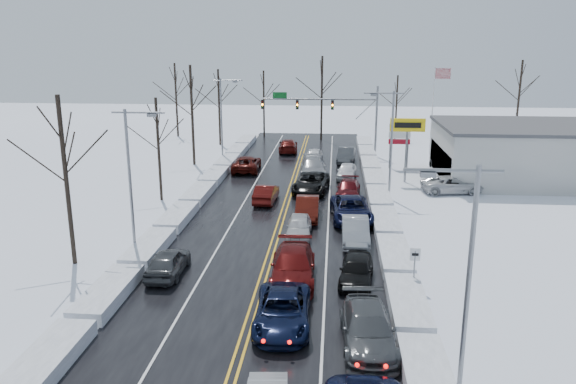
# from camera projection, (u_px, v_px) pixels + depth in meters

# --- Properties ---
(ground) EXTENTS (160.00, 160.00, 0.00)m
(ground) POSITION_uv_depth(u_px,v_px,m) (276.00, 235.00, 38.40)
(ground) COLOR white
(ground) RESTS_ON ground
(road_surface) EXTENTS (14.00, 84.00, 0.01)m
(road_surface) POSITION_uv_depth(u_px,v_px,m) (279.00, 226.00, 40.32)
(road_surface) COLOR black
(road_surface) RESTS_ON ground
(snow_bank_left) EXTENTS (1.82, 72.00, 0.70)m
(snow_bank_left) POSITION_uv_depth(u_px,v_px,m) (176.00, 223.00, 40.94)
(snow_bank_left) COLOR white
(snow_bank_left) RESTS_ON ground
(snow_bank_right) EXTENTS (1.82, 72.00, 0.70)m
(snow_bank_right) POSITION_uv_depth(u_px,v_px,m) (386.00, 229.00, 39.70)
(snow_bank_right) COLOR white
(snow_bank_right) RESTS_ON ground
(traffic_signal_mast) EXTENTS (13.28, 0.39, 8.00)m
(traffic_signal_mast) POSITION_uv_depth(u_px,v_px,m) (332.00, 108.00, 63.62)
(traffic_signal_mast) COLOR slate
(traffic_signal_mast) RESTS_ON ground
(tires_plus_sign) EXTENTS (3.20, 0.34, 6.00)m
(tires_plus_sign) POSITION_uv_depth(u_px,v_px,m) (407.00, 129.00, 51.63)
(tires_plus_sign) COLOR slate
(tires_plus_sign) RESTS_ON ground
(used_vehicles_sign) EXTENTS (2.20, 0.22, 4.65)m
(used_vehicles_sign) POSITION_uv_depth(u_px,v_px,m) (399.00, 137.00, 57.85)
(used_vehicles_sign) COLOR slate
(used_vehicles_sign) RESTS_ON ground
(speed_limit_sign) EXTENTS (0.55, 0.09, 2.35)m
(speed_limit_sign) POSITION_uv_depth(u_px,v_px,m) (415.00, 261.00, 29.61)
(speed_limit_sign) COLOR slate
(speed_limit_sign) RESTS_ON ground
(flagpole) EXTENTS (1.87, 1.20, 10.00)m
(flagpole) POSITION_uv_depth(u_px,v_px,m) (434.00, 103.00, 64.49)
(flagpole) COLOR silver
(flagpole) RESTS_ON ground
(dealership_building) EXTENTS (20.40, 12.40, 5.30)m
(dealership_building) POSITION_uv_depth(u_px,v_px,m) (548.00, 153.00, 53.08)
(dealership_building) COLOR #B7B6B2
(dealership_building) RESTS_ON ground
(streetlight_se) EXTENTS (3.20, 0.25, 9.00)m
(streetlight_se) POSITION_uv_depth(u_px,v_px,m) (463.00, 271.00, 19.02)
(streetlight_se) COLOR slate
(streetlight_se) RESTS_ON ground
(streetlight_ne) EXTENTS (3.20, 0.25, 9.00)m
(streetlight_ne) POSITION_uv_depth(u_px,v_px,m) (389.00, 136.00, 45.96)
(streetlight_ne) COLOR slate
(streetlight_ne) RESTS_ON ground
(streetlight_sw) EXTENTS (3.20, 0.25, 9.00)m
(streetlight_sw) POSITION_uv_depth(u_px,v_px,m) (132.00, 170.00, 33.84)
(streetlight_sw) COLOR slate
(streetlight_sw) RESTS_ON ground
(streetlight_nw) EXTENTS (3.20, 0.25, 9.00)m
(streetlight_nw) POSITION_uv_depth(u_px,v_px,m) (223.00, 113.00, 60.78)
(streetlight_nw) COLOR slate
(streetlight_nw) RESTS_ON ground
(tree_left_b) EXTENTS (4.00, 4.00, 10.00)m
(tree_left_b) POSITION_uv_depth(u_px,v_px,m) (63.00, 148.00, 31.74)
(tree_left_b) COLOR #2D231C
(tree_left_b) RESTS_ON ground
(tree_left_c) EXTENTS (3.40, 3.40, 8.50)m
(tree_left_c) POSITION_uv_depth(u_px,v_px,m) (157.00, 129.00, 45.40)
(tree_left_c) COLOR #2D231C
(tree_left_c) RESTS_ON ground
(tree_left_d) EXTENTS (4.20, 4.20, 10.50)m
(tree_left_d) POSITION_uv_depth(u_px,v_px,m) (191.00, 96.00, 58.56)
(tree_left_d) COLOR #2D231C
(tree_left_d) RESTS_ON ground
(tree_left_e) EXTENTS (3.80, 3.80, 9.50)m
(tree_left_e) POSITION_uv_depth(u_px,v_px,m) (219.00, 92.00, 70.26)
(tree_left_e) COLOR #2D231C
(tree_left_e) RESTS_ON ground
(tree_far_a) EXTENTS (4.00, 4.00, 10.00)m
(tree_far_a) POSITION_uv_depth(u_px,v_px,m) (176.00, 86.00, 76.53)
(tree_far_a) COLOR #2D231C
(tree_far_a) RESTS_ON ground
(tree_far_b) EXTENTS (3.60, 3.60, 9.00)m
(tree_far_b) POSITION_uv_depth(u_px,v_px,m) (264.00, 91.00, 76.70)
(tree_far_b) COLOR #2D231C
(tree_far_b) RESTS_ON ground
(tree_far_c) EXTENTS (4.40, 4.40, 11.00)m
(tree_far_c) POSITION_uv_depth(u_px,v_px,m) (322.00, 82.00, 73.76)
(tree_far_c) COLOR #2D231C
(tree_far_c) RESTS_ON ground
(tree_far_d) EXTENTS (3.40, 3.40, 8.50)m
(tree_far_d) POSITION_uv_depth(u_px,v_px,m) (397.00, 95.00, 74.84)
(tree_far_d) COLOR #2D231C
(tree_far_d) RESTS_ON ground
(tree_far_e) EXTENTS (4.20, 4.20, 10.50)m
(tree_far_e) POSITION_uv_depth(u_px,v_px,m) (520.00, 85.00, 73.66)
(tree_far_e) COLOR #2D231C
(tree_far_e) RESTS_ON ground
(queued_car_2) EXTENTS (2.74, 5.59, 1.53)m
(queued_car_2) POSITION_uv_depth(u_px,v_px,m) (283.00, 326.00, 26.19)
(queued_car_2) COLOR black
(queued_car_2) RESTS_ON ground
(queued_car_3) EXTENTS (2.60, 6.00, 1.72)m
(queued_car_3) POSITION_uv_depth(u_px,v_px,m) (293.00, 280.00, 31.15)
(queued_car_3) COLOR #550C0B
(queued_car_3) RESTS_ON ground
(queued_car_4) EXTENTS (1.76, 4.18, 1.41)m
(queued_car_4) POSITION_uv_depth(u_px,v_px,m) (299.00, 236.00, 38.21)
(queued_car_4) COLOR silver
(queued_car_4) RESTS_ON ground
(queued_car_5) EXTENTS (1.76, 4.86, 1.59)m
(queued_car_5) POSITION_uv_depth(u_px,v_px,m) (307.00, 218.00, 42.05)
(queued_car_5) COLOR #461009
(queued_car_5) RESTS_ON ground
(queued_car_6) EXTENTS (3.39, 6.28, 1.67)m
(queued_car_6) POSITION_uv_depth(u_px,v_px,m) (311.00, 192.00, 49.39)
(queued_car_6) COLOR black
(queued_car_6) RESTS_ON ground
(queued_car_7) EXTENTS (2.83, 6.09, 1.72)m
(queued_car_7) POSITION_uv_depth(u_px,v_px,m) (313.00, 176.00, 55.41)
(queued_car_7) COLOR #909397
(queued_car_7) RESTS_ON ground
(queued_car_8) EXTENTS (2.03, 4.57, 1.53)m
(queued_car_8) POSITION_uv_depth(u_px,v_px,m) (314.00, 163.00, 61.09)
(queued_car_8) COLOR silver
(queued_car_8) RESTS_ON ground
(queued_car_11) EXTENTS (2.52, 5.66, 1.61)m
(queued_car_11) POSITION_uv_depth(u_px,v_px,m) (367.00, 345.00, 24.49)
(queued_car_11) COLOR #45474A
(queued_car_11) RESTS_ON ground
(queued_car_12) EXTENTS (2.20, 4.55, 1.50)m
(queued_car_12) POSITION_uv_depth(u_px,v_px,m) (356.00, 282.00, 30.88)
(queued_car_12) COLOR black
(queued_car_12) RESTS_ON ground
(queued_car_13) EXTENTS (1.77, 4.97, 1.63)m
(queued_car_13) POSITION_uv_depth(u_px,v_px,m) (355.00, 242.00, 37.02)
(queued_car_13) COLOR #929599
(queued_car_13) RESTS_ON ground
(queued_car_14) EXTENTS (3.31, 6.33, 1.70)m
(queued_car_14) POSITION_uv_depth(u_px,v_px,m) (351.00, 220.00, 41.57)
(queued_car_14) COLOR black
(queued_car_14) RESTS_ON ground
(queued_car_15) EXTENTS (2.29, 4.88, 1.38)m
(queued_car_15) POSITION_uv_depth(u_px,v_px,m) (348.00, 197.00, 47.95)
(queued_car_15) COLOR #44090D
(queued_car_15) RESTS_ON ground
(queued_car_16) EXTENTS (2.20, 4.47, 1.47)m
(queued_car_16) POSITION_uv_depth(u_px,v_px,m) (346.00, 178.00, 54.28)
(queued_car_16) COLOR silver
(queued_car_16) RESTS_ON ground
(queued_car_17) EXTENTS (2.19, 5.05, 1.62)m
(queued_car_17) POSITION_uv_depth(u_px,v_px,m) (346.00, 163.00, 61.40)
(queued_car_17) COLOR #3C3E41
(queued_car_17) RESTS_ON ground
(oncoming_car_0) EXTENTS (1.77, 4.54, 1.47)m
(oncoming_car_0) POSITION_uv_depth(u_px,v_px,m) (266.00, 202.00, 46.32)
(oncoming_car_0) COLOR #4D0D0A
(oncoming_car_0) RESTS_ON ground
(oncoming_car_1) EXTENTS (2.78, 5.72, 1.57)m
(oncoming_car_1) POSITION_uv_depth(u_px,v_px,m) (247.00, 171.00, 57.40)
(oncoming_car_1) COLOR #440D09
(oncoming_car_1) RESTS_ON ground
(oncoming_car_2) EXTENTS (2.48, 5.46, 1.55)m
(oncoming_car_2) POSITION_uv_depth(u_px,v_px,m) (288.00, 152.00, 67.24)
(oncoming_car_2) COLOR #520D0A
(oncoming_car_2) RESTS_ON ground
(oncoming_car_3) EXTENTS (1.83, 4.48, 1.52)m
(oncoming_car_3) POSITION_uv_depth(u_px,v_px,m) (169.00, 275.00, 31.93)
(oncoming_car_3) COLOR #3E4043
(oncoming_car_3) RESTS_ON ground
(parked_car_0) EXTENTS (5.59, 3.13, 1.48)m
(parked_car_0) POSITION_uv_depth(u_px,v_px,m) (452.00, 193.00, 49.15)
(parked_car_0) COLOR silver
(parked_car_0) RESTS_ON ground
(parked_car_1) EXTENTS (2.59, 5.53, 1.56)m
(parked_car_1) POSITION_uv_depth(u_px,v_px,m) (478.00, 186.00, 51.57)
(parked_car_1) COLOR black
(parked_car_1) RESTS_ON ground
(parked_car_2) EXTENTS (2.07, 4.64, 1.55)m
(parked_car_2) POSITION_uv_depth(u_px,v_px,m) (441.00, 170.00, 57.76)
(parked_car_2) COLOR black
(parked_car_2) RESTS_ON ground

